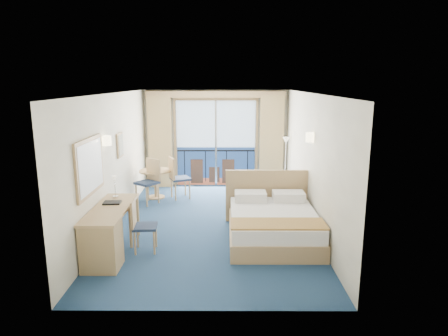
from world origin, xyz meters
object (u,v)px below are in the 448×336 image
at_px(bed, 273,223).
at_px(table_chair_b, 150,178).
at_px(floor_lamp, 286,151).
at_px(desk, 104,238).
at_px(desk_chair, 140,222).
at_px(nightstand, 293,202).
at_px(round_table, 155,177).
at_px(armchair, 274,189).
at_px(table_chair_a, 177,175).

xyz_separation_m(bed, table_chair_b, (-2.74, 2.29, 0.30)).
xyz_separation_m(floor_lamp, table_chair_b, (-3.45, -1.06, -0.51)).
height_order(desk, desk_chair, desk_chair).
bearing_deg(desk, nightstand, 37.15).
height_order(nightstand, round_table, round_table).
relative_size(armchair, table_chair_a, 0.80).
relative_size(bed, floor_lamp, 1.43).
relative_size(desk_chair, table_chair_a, 0.88).
relative_size(round_table, table_chair_a, 0.75).
height_order(floor_lamp, round_table, floor_lamp).
bearing_deg(armchair, floor_lamp, -130.17).
distance_m(armchair, round_table, 3.01).
distance_m(armchair, table_chair_a, 2.47).
relative_size(bed, table_chair_b, 1.95).
bearing_deg(floor_lamp, desk_chair, -128.15).
height_order(bed, floor_lamp, floor_lamp).
relative_size(desk, desk_chair, 1.86).
distance_m(bed, round_table, 3.82).
xyz_separation_m(floor_lamp, table_chair_a, (-2.84, -0.70, -0.52)).
bearing_deg(desk_chair, bed, -80.76).
bearing_deg(armchair, bed, 62.27).
xyz_separation_m(armchair, table_chair_b, (-3.02, 0.13, 0.22)).
xyz_separation_m(bed, floor_lamp, (0.71, 3.36, 0.81)).
distance_m(armchair, desk, 4.54).
distance_m(bed, desk_chair, 2.45).
relative_size(desk_chair, table_chair_b, 0.87).
xyz_separation_m(bed, table_chair_a, (-2.13, 2.66, 0.29)).
bearing_deg(desk_chair, table_chair_b, 2.92).
bearing_deg(round_table, table_chair_b, -98.61).
bearing_deg(table_chair_a, table_chair_b, 97.80).
xyz_separation_m(bed, nightstand, (0.63, 1.53, -0.07)).
distance_m(floor_lamp, desk, 5.75).
relative_size(desk, table_chair_a, 1.65).
bearing_deg(bed, desk, -158.76).
xyz_separation_m(desk_chair, table_chair_a, (0.25, 3.23, 0.07)).
bearing_deg(nightstand, round_table, 160.34).
bearing_deg(desk_chair, round_table, 0.90).
bearing_deg(round_table, armchair, -10.42).
bearing_deg(table_chair_a, bed, -164.15).
distance_m(floor_lamp, desk_chair, 5.03).
bearing_deg(desk, desk_chair, 48.06).
relative_size(floor_lamp, table_chair_a, 1.39).
height_order(bed, armchair, bed).
xyz_separation_m(nightstand, floor_lamp, (0.08, 1.83, 0.88)).
bearing_deg(table_chair_b, armchair, 34.94).
bearing_deg(bed, table_chair_a, 128.72).
bearing_deg(round_table, desk_chair, -84.73).
bearing_deg(floor_lamp, desk, -128.63).
bearing_deg(armchair, table_chair_a, -31.75).
bearing_deg(armchair, desk, 25.94).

